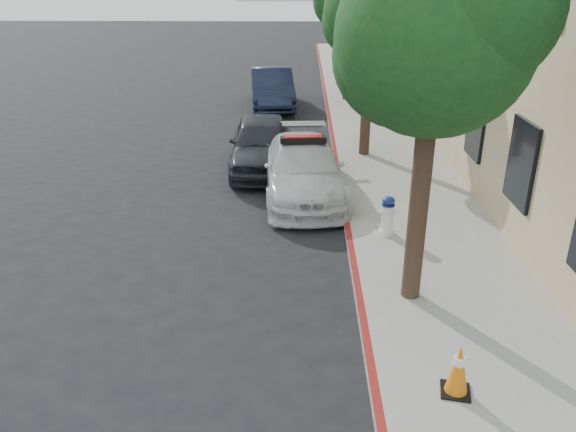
# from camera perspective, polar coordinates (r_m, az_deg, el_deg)

# --- Properties ---
(ground) EXTENTS (120.00, 120.00, 0.00)m
(ground) POSITION_cam_1_polar(r_m,az_deg,el_deg) (11.31, -4.17, -3.15)
(ground) COLOR black
(ground) RESTS_ON ground
(sidewalk) EXTENTS (3.20, 50.00, 0.15)m
(sidewalk) POSITION_cam_1_polar(r_m,az_deg,el_deg) (20.82, 8.57, 9.28)
(sidewalk) COLOR gray
(sidewalk) RESTS_ON ground
(curb_strip) EXTENTS (0.12, 50.00, 0.15)m
(curb_strip) POSITION_cam_1_polar(r_m,az_deg,el_deg) (20.70, 4.27, 9.39)
(curb_strip) COLOR maroon
(curb_strip) RESTS_ON ground
(tree_near) EXTENTS (2.92, 2.82, 5.62)m
(tree_near) POSITION_cam_1_polar(r_m,az_deg,el_deg) (8.30, 15.01, 17.36)
(tree_near) COLOR black
(tree_near) RESTS_ON sidewalk
(tree_mid) EXTENTS (2.77, 2.64, 5.43)m
(tree_mid) POSITION_cam_1_polar(r_m,az_deg,el_deg) (16.19, 8.61, 19.99)
(tree_mid) COLOR black
(tree_mid) RESTS_ON sidewalk
(police_car) EXTENTS (2.30, 4.80, 1.50)m
(police_car) POSITION_cam_1_polar(r_m,az_deg,el_deg) (13.73, 1.52, 4.82)
(police_car) COLOR silver
(police_car) RESTS_ON ground
(parked_car_mid) EXTENTS (1.99, 4.39, 1.46)m
(parked_car_mid) POSITION_cam_1_polar(r_m,az_deg,el_deg) (15.72, -2.68, 7.41)
(parked_car_mid) COLOR black
(parked_car_mid) RESTS_ON ground
(parked_car_far) EXTENTS (2.13, 4.84, 1.55)m
(parked_car_far) POSITION_cam_1_polar(r_m,az_deg,el_deg) (23.50, -1.65, 12.85)
(parked_car_far) COLOR black
(parked_car_far) RESTS_ON ground
(fire_hydrant) EXTENTS (0.34, 0.31, 0.82)m
(fire_hydrant) POSITION_cam_1_polar(r_m,az_deg,el_deg) (11.50, 10.08, 0.01)
(fire_hydrant) COLOR silver
(fire_hydrant) RESTS_ON sidewalk
(traffic_cone) EXTENTS (0.43, 0.43, 0.70)m
(traffic_cone) POSITION_cam_1_polar(r_m,az_deg,el_deg) (7.55, 16.93, -14.71)
(traffic_cone) COLOR black
(traffic_cone) RESTS_ON sidewalk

